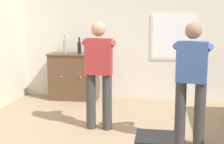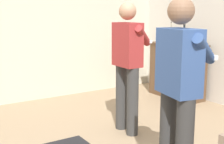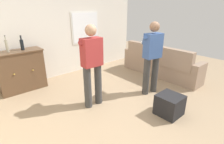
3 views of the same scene
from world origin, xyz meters
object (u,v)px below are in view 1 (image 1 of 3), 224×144
Objects in this scene: person_standing_left at (99,70)px; person_standing_right at (191,78)px; sideboard_cabinet at (74,76)px; bottle_liquor_amber at (79,47)px; bottle_wine_green at (65,47)px.

person_standing_right is (1.35, -0.44, 0.00)m from person_standing_left.
person_standing_right is at bearing -17.92° from person_standing_left.
sideboard_cabinet is 3.10× the size of bottle_liquor_amber.
person_standing_left reaches higher than sideboard_cabinet.
bottle_wine_green reaches higher than sideboard_cabinet.
person_standing_right reaches higher than bottle_liquor_amber.
person_standing_left is (0.76, -1.76, -0.20)m from bottle_liquor_amber.
bottle_wine_green is (-0.19, -0.00, 0.64)m from sideboard_cabinet.
person_standing_right reaches higher than bottle_wine_green.
sideboard_cabinet is at bearing 0.33° from bottle_wine_green.
person_standing_left is 1.00× the size of person_standing_right.
bottle_wine_green is 2.07m from person_standing_left.
person_standing_right is at bearing -44.18° from sideboard_cabinet.
bottle_liquor_amber is at bearing 113.51° from person_standing_left.
sideboard_cabinet is 0.64× the size of person_standing_right.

